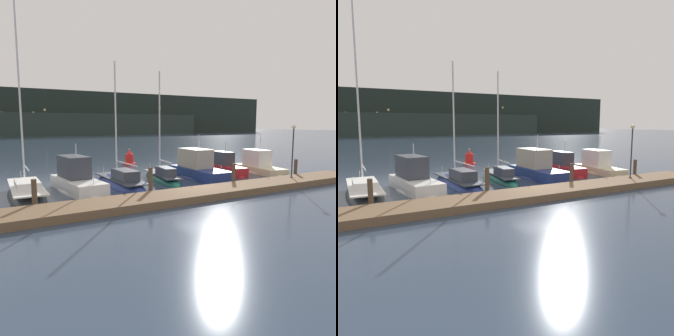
% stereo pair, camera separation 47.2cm
% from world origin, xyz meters
% --- Properties ---
extents(ground_plane, '(400.00, 400.00, 0.00)m').
position_xyz_m(ground_plane, '(0.00, 0.00, 0.00)').
color(ground_plane, '#2D3D51').
extents(dock, '(29.09, 2.80, 0.45)m').
position_xyz_m(dock, '(0.00, -1.54, 0.23)').
color(dock, brown).
rests_on(dock, ground).
extents(mooring_pile_0, '(0.28, 0.28, 1.77)m').
position_xyz_m(mooring_pile_0, '(-10.51, 0.11, 0.88)').
color(mooring_pile_0, '#4C3D2D').
rests_on(mooring_pile_0, ground).
extents(mooring_pile_1, '(0.28, 0.28, 1.93)m').
position_xyz_m(mooring_pile_1, '(-3.50, 0.11, 0.97)').
color(mooring_pile_1, '#4C3D2D').
rests_on(mooring_pile_1, ground).
extents(mooring_pile_2, '(0.28, 0.28, 1.75)m').
position_xyz_m(mooring_pile_2, '(3.50, 0.11, 0.88)').
color(mooring_pile_2, '#4C3D2D').
rests_on(mooring_pile_2, ground).
extents(mooring_pile_3, '(0.28, 0.28, 1.67)m').
position_xyz_m(mooring_pile_3, '(10.51, 0.11, 0.84)').
color(mooring_pile_3, '#4C3D2D').
rests_on(mooring_pile_3, ground).
extents(sailboat_berth_1, '(2.54, 8.48, 13.35)m').
position_xyz_m(sailboat_berth_1, '(-10.42, 4.20, 0.16)').
color(sailboat_berth_1, '#2D3338').
rests_on(sailboat_berth_1, ground).
extents(motorboat_berth_2, '(2.76, 6.97, 3.78)m').
position_xyz_m(motorboat_berth_2, '(-7.11, 4.34, 0.52)').
color(motorboat_berth_2, white).
rests_on(motorboat_berth_2, ground).
extents(sailboat_berth_3, '(2.07, 8.17, 10.06)m').
position_xyz_m(sailboat_berth_3, '(-3.71, 4.67, 0.12)').
color(sailboat_berth_3, navy).
rests_on(sailboat_berth_3, ground).
extents(sailboat_berth_4, '(2.90, 7.40, 9.53)m').
position_xyz_m(sailboat_berth_4, '(0.22, 5.17, 0.14)').
color(sailboat_berth_4, '#195647').
rests_on(sailboat_berth_4, ground).
extents(motorboat_berth_5, '(2.91, 7.40, 4.24)m').
position_xyz_m(motorboat_berth_5, '(3.52, 4.62, 0.53)').
color(motorboat_berth_5, navy).
rests_on(motorboat_berth_5, ground).
extents(motorboat_berth_6, '(2.38, 5.82, 3.61)m').
position_xyz_m(motorboat_berth_6, '(7.09, 5.29, 0.41)').
color(motorboat_berth_6, red).
rests_on(motorboat_berth_6, ground).
extents(motorboat_berth_7, '(3.19, 6.52, 4.09)m').
position_xyz_m(motorboat_berth_7, '(10.46, 4.22, 0.42)').
color(motorboat_berth_7, beige).
rests_on(motorboat_berth_7, ground).
extents(channel_buoy, '(1.46, 1.46, 1.84)m').
position_xyz_m(channel_buoy, '(2.16, 16.36, 0.67)').
color(channel_buoy, red).
rests_on(channel_buoy, ground).
extents(dock_lamppost, '(0.32, 0.32, 4.17)m').
position_xyz_m(dock_lamppost, '(8.44, -1.15, 3.23)').
color(dock_lamppost, '#2D2D33').
rests_on(dock_lamppost, dock).
extents(hillside_backdrop, '(240.00, 23.00, 17.59)m').
position_xyz_m(hillside_backdrop, '(0.26, 119.41, 8.10)').
color(hillside_backdrop, '#1E2823').
rests_on(hillside_backdrop, ground).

